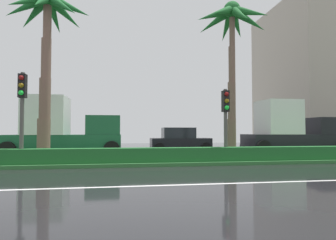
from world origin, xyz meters
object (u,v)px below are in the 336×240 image
object	(u,v)px
palm_tree_centre_left	(232,30)
traffic_signal_median_left	(22,101)
palm_tree_mid_left	(47,26)
box_truck_lead	(64,130)
box_truck_following	(292,130)
traffic_signal_median_right	(226,111)
car_in_traffic_leading	(180,140)

from	to	relation	value
palm_tree_centre_left	traffic_signal_median_left	world-z (taller)	palm_tree_centre_left
palm_tree_mid_left	box_truck_lead	xyz separation A→B (m)	(0.19, 3.36, -4.88)
palm_tree_centre_left	box_truck_following	bearing A→B (deg)	29.24
palm_tree_mid_left	traffic_signal_median_right	distance (m)	9.28
palm_tree_centre_left	car_in_traffic_leading	distance (m)	8.75
box_truck_lead	box_truck_following	distance (m)	14.42
traffic_signal_median_left	traffic_signal_median_right	bearing A→B (deg)	0.32
palm_tree_mid_left	box_truck_lead	distance (m)	5.93
palm_tree_mid_left	box_truck_lead	size ratio (longest dim) A/B	1.27
car_in_traffic_leading	palm_tree_mid_left	bearing A→B (deg)	-139.95
traffic_signal_median_left	box_truck_following	world-z (taller)	traffic_signal_median_left
palm_tree_mid_left	traffic_signal_median_left	distance (m)	4.19
traffic_signal_median_right	car_in_traffic_leading	distance (m)	8.41
box_truck_lead	car_in_traffic_leading	distance (m)	8.14
traffic_signal_median_right	box_truck_lead	size ratio (longest dim) A/B	0.50
box_truck_lead	palm_tree_mid_left	bearing A→B (deg)	-93.26
traffic_signal_median_left	car_in_traffic_leading	xyz separation A→B (m)	(8.14, 8.31, -1.87)
palm_tree_centre_left	traffic_signal_median_left	size ratio (longest dim) A/B	2.26
traffic_signal_median_right	box_truck_following	size ratio (longest dim) A/B	0.50
traffic_signal_median_right	palm_tree_centre_left	bearing A→B (deg)	61.54
car_in_traffic_leading	palm_tree_centre_left	bearing A→B (deg)	-74.83
traffic_signal_median_left	box_truck_lead	distance (m)	5.38
traffic_signal_median_right	traffic_signal_median_left	bearing A→B (deg)	-179.68
box_truck_following	palm_tree_mid_left	bearing A→B (deg)	-167.09
palm_tree_centre_left	palm_tree_mid_left	bearing A→B (deg)	-177.59
box_truck_lead	traffic_signal_median_left	bearing A→B (deg)	-97.12
palm_tree_mid_left	palm_tree_centre_left	world-z (taller)	palm_tree_centre_left
palm_tree_centre_left	car_in_traffic_leading	size ratio (longest dim) A/B	1.94
traffic_signal_median_left	traffic_signal_median_right	xyz separation A→B (m)	(8.60, 0.05, -0.33)
palm_tree_mid_left	palm_tree_centre_left	distance (m)	9.35
palm_tree_centre_left	traffic_signal_median_right	world-z (taller)	palm_tree_centre_left
palm_tree_centre_left	box_truck_lead	size ratio (longest dim) A/B	1.30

